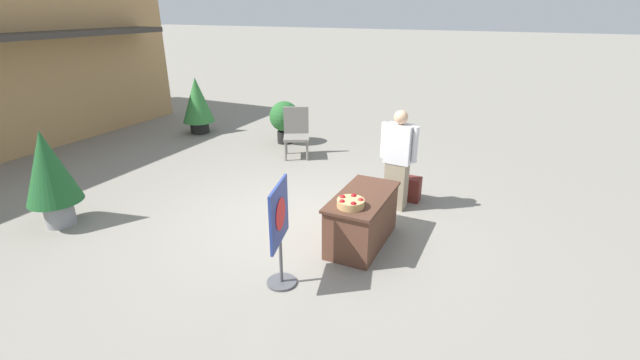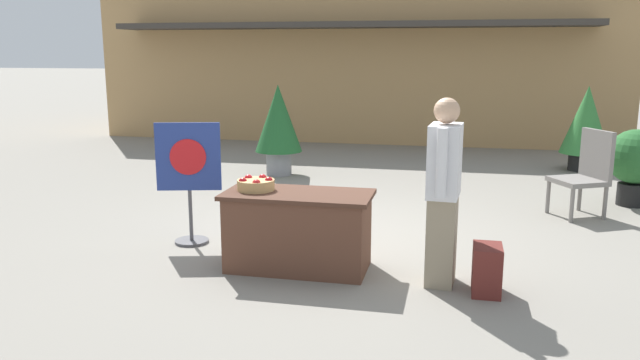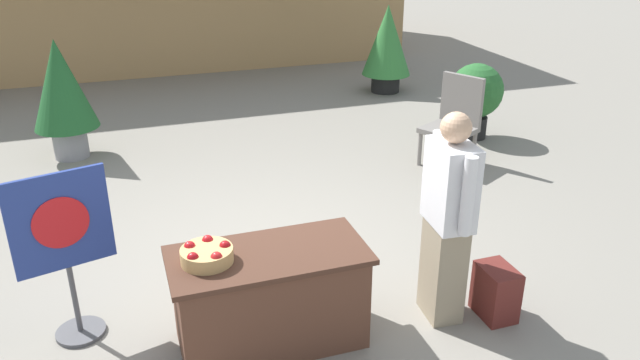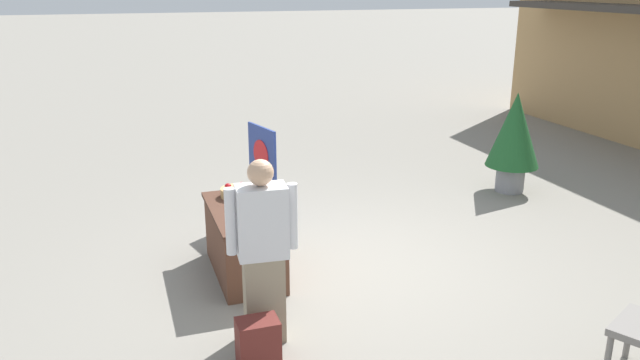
{
  "view_description": "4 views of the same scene",
  "coord_description": "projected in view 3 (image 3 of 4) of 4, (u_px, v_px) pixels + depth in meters",
  "views": [
    {
      "loc": [
        -5.21,
        -2.84,
        3.11
      ],
      "look_at": [
        -0.43,
        -0.57,
        0.96
      ],
      "focal_mm": 24.0,
      "sensor_mm": 36.0,
      "label": 1
    },
    {
      "loc": [
        1.26,
        -6.55,
        2.03
      ],
      "look_at": [
        -0.06,
        -0.63,
        0.77
      ],
      "focal_mm": 35.0,
      "sensor_mm": 36.0,
      "label": 2
    },
    {
      "loc": [
        -1.03,
        -4.73,
        2.93
      ],
      "look_at": [
        0.43,
        -0.46,
        0.93
      ],
      "focal_mm": 35.0,
      "sensor_mm": 36.0,
      "label": 3
    },
    {
      "loc": [
        5.9,
        -2.29,
        3.02
      ],
      "look_at": [
        0.07,
        -0.32,
        1.05
      ],
      "focal_mm": 35.0,
      "sensor_mm": 36.0,
      "label": 4
    }
  ],
  "objects": [
    {
      "name": "ground_plane",
      "position": [
        258.0,
        262.0,
        5.58
      ],
      "size": [
        120.0,
        120.0,
        0.0
      ],
      "primitive_type": "plane",
      "color": "gray"
    },
    {
      "name": "display_table",
      "position": [
        270.0,
        297.0,
        4.43
      ],
      "size": [
        1.38,
        0.67,
        0.74
      ],
      "color": "brown",
      "rests_on": "ground_plane"
    },
    {
      "name": "apple_basket",
      "position": [
        207.0,
        254.0,
        4.15
      ],
      "size": [
        0.35,
        0.35,
        0.13
      ],
      "color": "tan",
      "rests_on": "display_table"
    },
    {
      "name": "person_visitor",
      "position": [
        448.0,
        218.0,
        4.54
      ],
      "size": [
        0.29,
        0.61,
        1.64
      ],
      "rotation": [
        0.0,
        0.0,
        3.06
      ],
      "color": "gray",
      "rests_on": "ground_plane"
    },
    {
      "name": "backpack",
      "position": [
        496.0,
        292.0,
        4.78
      ],
      "size": [
        0.24,
        0.34,
        0.42
      ],
      "color": "maroon",
      "rests_on": "ground_plane"
    },
    {
      "name": "poster_board",
      "position": [
        65.0,
        248.0,
        4.36
      ],
      "size": [
        0.66,
        0.36,
        1.3
      ],
      "rotation": [
        0.0,
        0.0,
        -1.31
      ],
      "color": "#4C4C51",
      "rests_on": "ground_plane"
    },
    {
      "name": "patio_chair",
      "position": [
        455.0,
        118.0,
        7.53
      ],
      "size": [
        0.74,
        0.74,
        1.08
      ],
      "rotation": [
        0.0,
        0.0,
        3.63
      ],
      "color": "gray",
      "rests_on": "ground_plane"
    },
    {
      "name": "potted_plant_near_left",
      "position": [
        476.0,
        94.0,
        8.35
      ],
      "size": [
        0.72,
        0.72,
        1.02
      ],
      "color": "black",
      "rests_on": "ground_plane"
    },
    {
      "name": "potted_plant_far_left",
      "position": [
        62.0,
        90.0,
        7.57
      ],
      "size": [
        0.78,
        0.78,
        1.49
      ],
      "color": "gray",
      "rests_on": "ground_plane"
    },
    {
      "name": "potted_plant_near_right",
      "position": [
        387.0,
        44.0,
        10.37
      ],
      "size": [
        0.81,
        0.81,
        1.45
      ],
      "color": "black",
      "rests_on": "ground_plane"
    }
  ]
}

